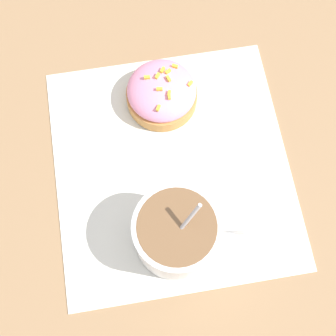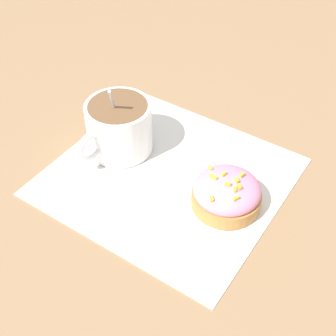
% 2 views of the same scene
% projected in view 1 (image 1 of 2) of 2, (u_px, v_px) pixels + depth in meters
% --- Properties ---
extents(ground_plane, '(3.00, 3.00, 0.00)m').
position_uv_depth(ground_plane, '(172.00, 167.00, 0.56)').
color(ground_plane, '#93704C').
extents(paper_napkin, '(0.33, 0.31, 0.00)m').
position_uv_depth(paper_napkin, '(172.00, 166.00, 0.56)').
color(paper_napkin, white).
rests_on(paper_napkin, ground_plane).
extents(coffee_cup, '(0.09, 0.12, 0.11)m').
position_uv_depth(coffee_cup, '(181.00, 233.00, 0.49)').
color(coffee_cup, white).
rests_on(coffee_cup, paper_napkin).
extents(frosted_pastry, '(0.09, 0.09, 0.05)m').
position_uv_depth(frosted_pastry, '(162.00, 93.00, 0.57)').
color(frosted_pastry, '#C18442').
rests_on(frosted_pastry, paper_napkin).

